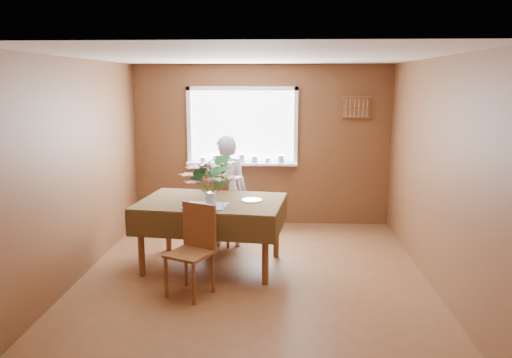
{
  "coord_description": "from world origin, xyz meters",
  "views": [
    {
      "loc": [
        0.31,
        -5.5,
        2.24
      ],
      "look_at": [
        0.0,
        0.55,
        1.05
      ],
      "focal_mm": 35.0,
      "sensor_mm": 36.0,
      "label": 1
    }
  ],
  "objects_px": {
    "dining_table": "(212,209)",
    "chair_far": "(220,207)",
    "flower_bouquet": "(211,176)",
    "chair_near": "(194,245)",
    "seated_woman": "(227,191)"
  },
  "relations": [
    {
      "from": "dining_table",
      "to": "seated_woman",
      "type": "xyz_separation_m",
      "value": [
        0.1,
        0.78,
        0.04
      ]
    },
    {
      "from": "chair_far",
      "to": "seated_woman",
      "type": "xyz_separation_m",
      "value": [
        0.09,
        -0.05,
        0.23
      ]
    },
    {
      "from": "dining_table",
      "to": "chair_near",
      "type": "relative_size",
      "value": 1.91
    },
    {
      "from": "chair_far",
      "to": "chair_near",
      "type": "relative_size",
      "value": 1.03
    },
    {
      "from": "dining_table",
      "to": "chair_far",
      "type": "bearing_deg",
      "value": 96.94
    },
    {
      "from": "chair_near",
      "to": "seated_woman",
      "type": "xyz_separation_m",
      "value": [
        0.18,
        1.57,
        0.24
      ]
    },
    {
      "from": "chair_far",
      "to": "flower_bouquet",
      "type": "relative_size",
      "value": 1.61
    },
    {
      "from": "seated_woman",
      "to": "flower_bouquet",
      "type": "distance_m",
      "value": 1.1
    },
    {
      "from": "chair_far",
      "to": "seated_woman",
      "type": "height_order",
      "value": "seated_woman"
    },
    {
      "from": "chair_near",
      "to": "seated_woman",
      "type": "height_order",
      "value": "seated_woman"
    },
    {
      "from": "dining_table",
      "to": "flower_bouquet",
      "type": "xyz_separation_m",
      "value": [
        0.03,
        -0.24,
        0.44
      ]
    },
    {
      "from": "flower_bouquet",
      "to": "chair_near",
      "type": "bearing_deg",
      "value": -101.67
    },
    {
      "from": "flower_bouquet",
      "to": "chair_far",
      "type": "bearing_deg",
      "value": 91.45
    },
    {
      "from": "dining_table",
      "to": "seated_woman",
      "type": "bearing_deg",
      "value": 90.0
    },
    {
      "from": "chair_near",
      "to": "flower_bouquet",
      "type": "relative_size",
      "value": 1.57
    }
  ]
}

